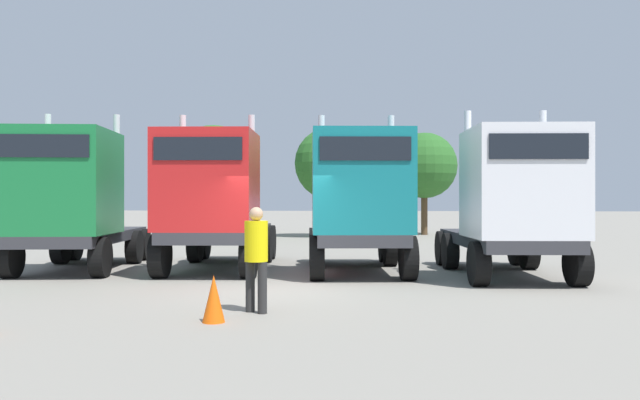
{
  "coord_description": "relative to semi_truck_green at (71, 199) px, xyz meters",
  "views": [
    {
      "loc": [
        2.54,
        -13.17,
        1.93
      ],
      "look_at": [
        0.66,
        3.83,
        1.94
      ],
      "focal_mm": 34.89,
      "sensor_mm": 36.0,
      "label": 1
    }
  ],
  "objects": [
    {
      "name": "ground",
      "position": [
        5.87,
        -2.5,
        -1.98
      ],
      "size": [
        200.0,
        200.0,
        0.0
      ],
      "primitive_type": "plane",
      "color": "gray"
    },
    {
      "name": "semi_truck_green",
      "position": [
        0.0,
        0.0,
        0.0
      ],
      "size": [
        3.43,
        6.11,
        4.35
      ],
      "rotation": [
        0.0,
        0.0,
        -1.41
      ],
      "color": "#333338",
      "rests_on": "ground"
    },
    {
      "name": "semi_truck_red",
      "position": [
        3.77,
        0.45,
        -0.07
      ],
      "size": [
        3.1,
        6.57,
        4.27
      ],
      "rotation": [
        0.0,
        0.0,
        -1.48
      ],
      "color": "#333338",
      "rests_on": "ground"
    },
    {
      "name": "semi_truck_teal",
      "position": [
        7.65,
        0.34,
        -0.04
      ],
      "size": [
        3.24,
        5.95,
        4.24
      ],
      "rotation": [
        0.0,
        0.0,
        -1.44
      ],
      "color": "#333338",
      "rests_on": "ground"
    },
    {
      "name": "semi_truck_white",
      "position": [
        11.43,
        -0.27,
        -0.09
      ],
      "size": [
        3.03,
        6.0,
        4.2
      ],
      "rotation": [
        0.0,
        0.0,
        -1.48
      ],
      "color": "#333338",
      "rests_on": "ground"
    },
    {
      "name": "visitor_in_hivis",
      "position": [
        6.15,
        -5.2,
        -0.92
      ],
      "size": [
        0.55,
        0.55,
        1.81
      ],
      "rotation": [
        0.0,
        0.0,
        1.04
      ],
      "color": "#282828",
      "rests_on": "ground"
    },
    {
      "name": "traffic_cone_near",
      "position": [
        5.66,
        -6.11,
        -1.6
      ],
      "size": [
        0.36,
        0.36,
        0.75
      ],
      "primitive_type": "cone",
      "color": "#F2590C",
      "rests_on": "ground"
    },
    {
      "name": "oak_far_left",
      "position": [
        -0.66,
        15.92,
        1.85
      ],
      "size": [
        4.04,
        4.04,
        5.86
      ],
      "color": "#4C3823",
      "rests_on": "ground"
    },
    {
      "name": "oak_far_centre",
      "position": [
        5.36,
        16.84,
        1.88
      ],
      "size": [
        3.8,
        3.8,
        5.76
      ],
      "color": "#4C3823",
      "rests_on": "ground"
    },
    {
      "name": "oak_far_right",
      "position": [
        10.39,
        19.48,
        1.89
      ],
      "size": [
        3.68,
        3.68,
        5.72
      ],
      "color": "#4C3823",
      "rests_on": "ground"
    }
  ]
}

